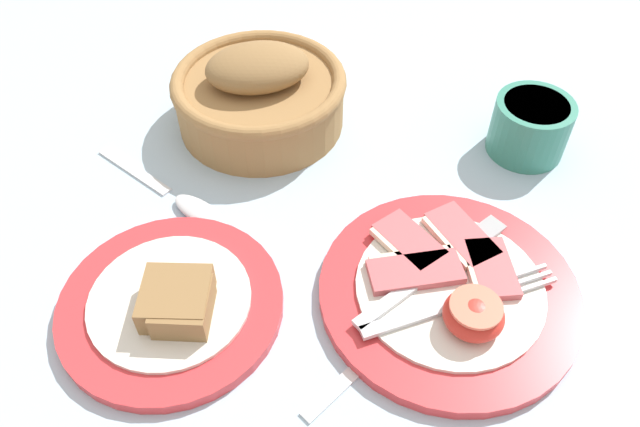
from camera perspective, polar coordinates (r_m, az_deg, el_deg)
name	(u,v)px	position (r m, az deg, el deg)	size (l,w,h in m)	color
ground_plane	(330,311)	(0.56, 0.88, -8.90)	(3.00, 3.00, 0.00)	#A3BCD1
breakfast_plate	(450,289)	(0.57, 11.78, -6.79)	(0.23, 0.23, 0.04)	red
bread_plate	(173,304)	(0.57, -13.33, -8.02)	(0.20, 0.20, 0.04)	red
sugar_cup	(530,126)	(0.72, 18.67, 7.62)	(0.08, 0.08, 0.06)	#337F6B
bread_basket	(260,94)	(0.72, -5.54, 10.85)	(0.20, 0.20, 0.10)	olive
teaspoon_near_cup	(182,200)	(0.66, -12.50, 1.19)	(0.17, 0.12, 0.01)	silver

